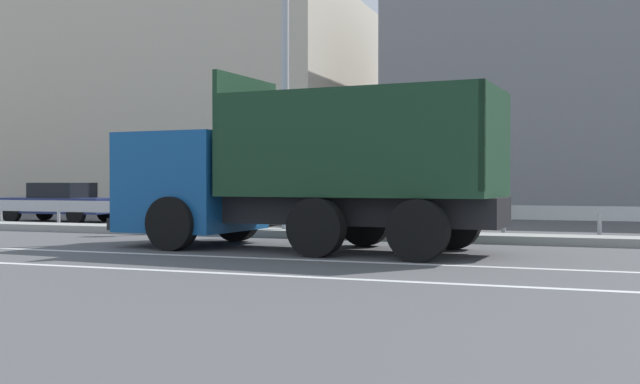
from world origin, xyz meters
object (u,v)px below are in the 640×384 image
Objects in this scene: dump_truck at (264,186)px; median_road_sign at (179,183)px; parked_car_2 at (60,202)px; parked_car_4 at (379,201)px; parked_car_3 at (202,204)px.

median_road_sign is (-3.64, 2.94, 0.05)m from dump_truck.
median_road_sign is at bearing -119.32° from parked_car_2.
parked_car_2 is (-10.06, 6.38, -0.58)m from dump_truck.
parked_car_2 is 0.85× the size of parked_car_4.
dump_truck is at bearing 38.69° from parked_car_3.
parked_car_3 is (-1.25, 3.47, -0.64)m from median_road_sign.
parked_car_2 is at bearing -88.40° from parked_car_3.
median_road_sign reaches higher than parked_car_2.
parked_car_3 is (-4.89, 6.41, -0.59)m from dump_truck.
parked_car_3 is at bearing -90.86° from parked_car_2.
median_road_sign is at bearing 21.20° from parked_car_3.
parked_car_3 is 1.06× the size of parked_car_4.
dump_truck reaches higher than parked_car_4.
parked_car_4 is (10.67, 0.21, 0.12)m from parked_car_2.
parked_car_2 is 10.67m from parked_car_4.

